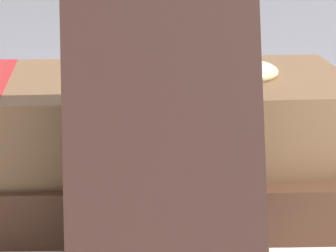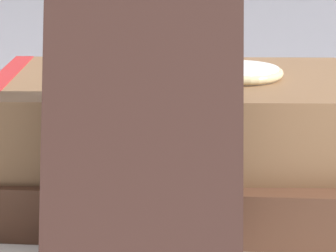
{
  "view_description": "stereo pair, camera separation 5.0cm",
  "coord_description": "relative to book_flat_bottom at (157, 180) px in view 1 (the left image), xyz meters",
  "views": [
    {
      "loc": [
        -0.01,
        -0.41,
        0.18
      ],
      "look_at": [
        0.03,
        0.03,
        0.05
      ],
      "focal_mm": 85.0,
      "sensor_mm": 36.0,
      "label": 1
    },
    {
      "loc": [
        0.04,
        -0.41,
        0.18
      ],
      "look_at": [
        0.03,
        0.03,
        0.05
      ],
      "focal_mm": 85.0,
      "sensor_mm": 36.0,
      "label": 2
    }
  ],
  "objects": [
    {
      "name": "ground_plane",
      "position": [
        -0.02,
        -0.05,
        -0.02
      ],
      "size": [
        3.0,
        3.0,
        0.0
      ],
      "primitive_type": "plane",
      "color": "white"
    },
    {
      "name": "book_flat_bottom",
      "position": [
        0.0,
        0.0,
        0.0
      ],
      "size": [
        0.23,
        0.14,
        0.03
      ],
      "rotation": [
        0.0,
        0.0,
        -0.05
      ],
      "color": "#4C2D1E",
      "rests_on": "ground_plane"
    },
    {
      "name": "book_flat_top",
      "position": [
        0.0,
        0.01,
        0.04
      ],
      "size": [
        0.22,
        0.13,
        0.05
      ],
      "rotation": [
        0.0,
        0.0,
        0.01
      ],
      "color": "brown",
      "rests_on": "book_flat_bottom"
    },
    {
      "name": "book_leaning_front",
      "position": [
        -0.0,
        -0.09,
        0.05
      ],
      "size": [
        0.09,
        0.07,
        0.14
      ],
      "rotation": [
        -0.35,
        0.0,
        0.0
      ],
      "color": "#331E19",
      "rests_on": "ground_plane"
    },
    {
      "name": "pocket_watch",
      "position": [
        0.05,
        0.01,
        0.07
      ],
      "size": [
        0.05,
        0.05,
        0.01
      ],
      "color": "white",
      "rests_on": "book_flat_top"
    },
    {
      "name": "reading_glasses",
      "position": [
        -0.01,
        0.16,
        -0.01
      ],
      "size": [
        0.1,
        0.06,
        0.0
      ],
      "rotation": [
        0.0,
        0.0,
        -0.12
      ],
      "color": "#ADADB2",
      "rests_on": "ground_plane"
    }
  ]
}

